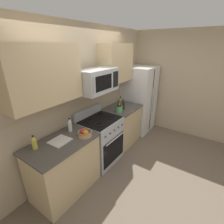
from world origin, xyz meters
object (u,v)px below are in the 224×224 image
object	(u,v)px
cutting_board	(60,141)
refrigerator	(139,100)
fruit_basket	(85,133)
microwave	(97,81)
bottle_oil	(34,143)
bottle_vinegar	(70,125)
utensil_crock	(119,108)
bottle_soy	(124,105)
range_oven	(100,140)

from	to	relation	value
cutting_board	refrigerator	bearing A→B (deg)	-1.01
fruit_basket	cutting_board	bearing A→B (deg)	149.13
microwave	bottle_oil	world-z (taller)	microwave
fruit_basket	bottle_vinegar	size ratio (longest dim) A/B	0.93
cutting_board	bottle_vinegar	bearing A→B (deg)	19.07
utensil_crock	cutting_board	xyz separation A→B (m)	(-1.48, 0.11, -0.07)
microwave	cutting_board	size ratio (longest dim) A/B	2.74
fruit_basket	bottle_oil	world-z (taller)	bottle_oil
utensil_crock	fruit_basket	bearing A→B (deg)	-175.65
refrigerator	bottle_vinegar	xyz separation A→B (m)	(-2.31, 0.15, 0.15)
cutting_board	bottle_oil	xyz separation A→B (m)	(-0.31, 0.13, 0.09)
cutting_board	utensil_crock	bearing A→B (deg)	-4.23
fruit_basket	refrigerator	bearing A→B (deg)	3.78
microwave	bottle_vinegar	bearing A→B (deg)	170.29
bottle_vinegar	bottle_soy	xyz separation A→B (m)	(1.36, -0.22, -0.00)
range_oven	bottle_soy	distance (m)	0.93
utensil_crock	fruit_basket	world-z (taller)	utensil_crock
refrigerator	bottle_oil	xyz separation A→B (m)	(-2.92, 0.18, 0.14)
range_oven	refrigerator	world-z (taller)	refrigerator
range_oven	cutting_board	xyz separation A→B (m)	(-0.92, 0.03, 0.44)
range_oven	utensil_crock	xyz separation A→B (m)	(0.56, -0.08, 0.51)
range_oven	refrigerator	xyz separation A→B (m)	(1.69, -0.02, 0.39)
bottle_oil	bottle_soy	world-z (taller)	bottle_soy
bottle_vinegar	bottle_oil	bearing A→B (deg)	177.25
bottle_soy	bottle_oil	bearing A→B (deg)	172.83
microwave	fruit_basket	xyz separation A→B (m)	(-0.59, -0.20, -0.70)
range_oven	fruit_basket	distance (m)	0.78
microwave	bottle_oil	xyz separation A→B (m)	(-1.23, 0.13, -0.66)
utensil_crock	bottle_oil	distance (m)	1.81
refrigerator	cutting_board	size ratio (longest dim) A/B	6.11
refrigerator	bottle_vinegar	distance (m)	2.32
range_oven	bottle_vinegar	size ratio (longest dim) A/B	4.59
bottle_oil	utensil_crock	bearing A→B (deg)	-7.76
microwave	fruit_basket	distance (m)	0.94
cutting_board	range_oven	bearing A→B (deg)	-1.79
range_oven	microwave	world-z (taller)	microwave
bottle_vinegar	bottle_soy	bearing A→B (deg)	-9.14
bottle_vinegar	bottle_soy	world-z (taller)	bottle_vinegar
fruit_basket	bottle_oil	xyz separation A→B (m)	(-0.64, 0.33, 0.05)
refrigerator	cutting_board	world-z (taller)	refrigerator
range_oven	refrigerator	bearing A→B (deg)	-0.58
microwave	bottle_soy	world-z (taller)	microwave
fruit_basket	cutting_board	size ratio (longest dim) A/B	0.78
bottle_soy	utensil_crock	bearing A→B (deg)	178.67
refrigerator	bottle_soy	distance (m)	0.96
utensil_crock	bottle_oil	world-z (taller)	utensil_crock
range_oven	cutting_board	world-z (taller)	range_oven
cutting_board	bottle_soy	xyz separation A→B (m)	(1.66, -0.11, 0.10)
refrigerator	microwave	bearing A→B (deg)	178.46
range_oven	microwave	xyz separation A→B (m)	(-0.00, 0.03, 1.19)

